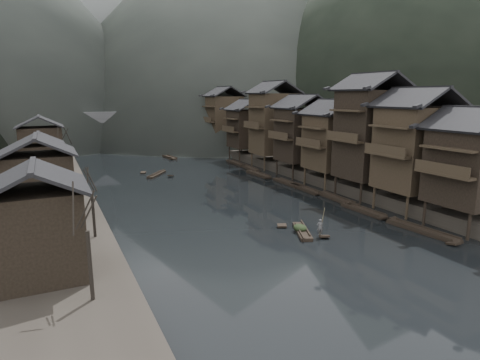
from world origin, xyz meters
TOP-DOWN VIEW (x-y plane):
  - water at (0.00, 0.00)m, footprint 300.00×300.00m
  - right_bank at (35.00, 40.00)m, footprint 40.00×200.00m
  - stilt_houses at (17.28, 19.61)m, footprint 9.00×67.60m
  - left_houses at (-20.50, 20.12)m, footprint 8.10×53.20m
  - bare_trees at (-17.00, 19.15)m, footprint 3.65×60.78m
  - moored_sampans at (12.21, 14.56)m, footprint 2.85×50.71m
  - midriver_boats at (1.12, 52.97)m, footprint 12.84×48.47m
  - stone_bridge at (-0.00, 72.00)m, footprint 40.00×6.00m
  - hero_sampan at (1.80, -2.17)m, footprint 2.99×5.27m
  - cargo_heap at (1.70, -1.94)m, footprint 1.18×1.54m
  - boatman at (2.56, -3.88)m, footprint 0.68×0.58m
  - bamboo_pole at (2.76, -3.88)m, footprint 0.96×1.86m

SIDE VIEW (x-z plane):
  - water at x=0.00m, z-range 0.00..0.00m
  - hero_sampan at x=1.80m, z-range -0.02..0.42m
  - moored_sampans at x=12.21m, z-range -0.03..0.44m
  - midriver_boats at x=1.12m, z-range -0.02..0.43m
  - cargo_heap at x=1.70m, z-range 0.44..1.15m
  - right_bank at x=35.00m, z-range 0.00..1.80m
  - boatman at x=2.56m, z-range 0.44..2.01m
  - bamboo_pole at x=2.76m, z-range 2.01..5.64m
  - stone_bridge at x=0.00m, z-range 0.61..9.61m
  - left_houses at x=-20.50m, z-range 1.30..10.02m
  - bare_trees at x=-17.00m, z-range 2.32..9.61m
  - stilt_houses at x=17.28m, z-range 0.81..16.75m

